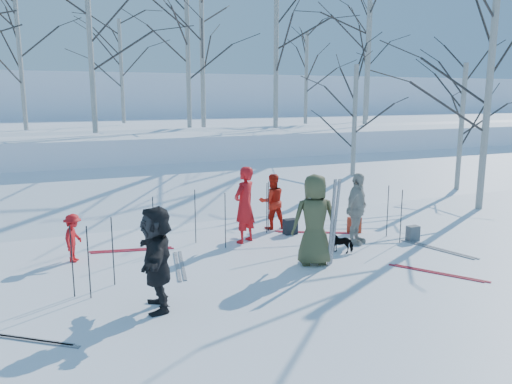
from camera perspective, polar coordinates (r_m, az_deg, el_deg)
name	(u,v)px	position (r m, az deg, el deg)	size (l,w,h in m)	color
ground	(283,262)	(11.02, 3.14, -8.02)	(120.00, 120.00, 0.00)	white
snow_ramp	(192,197)	(17.31, -7.28, -0.55)	(70.00, 9.50, 1.40)	white
snow_plateau	(138,146)	(26.84, -13.37, 5.17)	(70.00, 18.00, 2.20)	white
far_hill	(94,113)	(47.56, -18.04, 8.55)	(90.00, 30.00, 6.00)	white
skier_olive_center	(315,220)	(10.69, 6.71, -3.18)	(0.96, 0.63, 1.97)	#45482B
skier_red_north	(244,205)	(12.24, -1.32, -1.47)	(0.69, 0.45, 1.89)	red
skier_redor_behind	(272,201)	(13.55, 1.85, -1.08)	(0.73, 0.57, 1.51)	red
skier_red_seated	(73,238)	(11.62, -20.14, -4.95)	(0.69, 0.40, 1.07)	red
skier_cream_east	(357,209)	(12.37, 11.44, -1.88)	(1.03, 0.43, 1.75)	beige
skier_grey_west	(157,258)	(8.61, -11.29, -7.43)	(1.67, 0.53, 1.80)	black
dog	(341,242)	(11.80, 9.71, -5.66)	(0.26, 0.57, 0.48)	black
upright_ski_left	(332,223)	(10.58, 8.67, -3.57)	(0.07, 0.02, 1.90)	silver
upright_ski_right	(335,222)	(10.68, 9.04, -3.44)	(0.07, 0.02, 1.90)	silver
ski_pair_a	(438,249)	(12.63, 20.11, -6.15)	(0.70, 1.89, 0.02)	silver
ski_pair_b	(438,273)	(11.00, 20.05, -8.68)	(1.21, 1.70, 0.02)	#AE1827
ski_pair_c	(180,265)	(10.91, -8.70, -8.28)	(0.57, 1.90, 0.02)	silver
ski_pair_d	(21,338)	(8.54, -25.29, -14.89)	(1.62, 1.33, 0.02)	silver
ski_pair_e	(312,232)	(13.38, 6.43, -4.59)	(1.77, 1.07, 0.02)	#AE1827
ski_pair_f	(132,250)	(12.16, -14.00, -6.45)	(1.90, 0.59, 0.02)	#AE1827
ski_pole_a	(225,221)	(11.84, -3.53, -3.29)	(0.02, 0.02, 1.34)	black
ski_pole_b	(268,206)	(13.34, 1.41, -1.65)	(0.02, 0.02, 1.34)	black
ski_pole_c	(401,217)	(12.72, 16.25, -2.72)	(0.02, 0.02, 1.34)	black
ski_pole_d	(267,208)	(13.14, 1.24, -1.84)	(0.02, 0.02, 1.34)	black
ski_pole_e	(154,225)	(11.63, -11.62, -3.77)	(0.02, 0.02, 1.34)	black
ski_pole_f	(195,217)	(12.31, -6.96, -2.80)	(0.02, 0.02, 1.34)	black
ski_pole_g	(113,251)	(9.93, -16.04, -6.54)	(0.02, 0.02, 1.34)	black
ski_pole_h	(89,263)	(9.42, -18.59, -7.65)	(0.02, 0.02, 1.34)	black
ski_pole_i	(72,261)	(9.58, -20.27, -7.45)	(0.02, 0.02, 1.34)	black
ski_pole_j	(388,211)	(13.21, 14.81, -2.14)	(0.02, 0.02, 1.34)	black
backpack_red	(354,225)	(13.49, 11.17, -3.72)	(0.32, 0.22, 0.42)	#A63019
backpack_grey	(413,233)	(13.13, 17.48, -4.53)	(0.30, 0.20, 0.38)	#595C60
backpack_dark	(290,227)	(13.15, 3.94, -3.96)	(0.34, 0.24, 0.40)	black
birch_plateau_a	(306,78)	(25.16, 5.76, 12.79)	(3.68, 3.68, 4.40)	silver
birch_plateau_b	(90,43)	(19.84, -18.42, 15.81)	(5.14, 5.14, 6.48)	silver
birch_plateau_c	(21,64)	(22.46, -25.31, 13.04)	(4.23, 4.23, 5.18)	silver
birch_plateau_d	(188,59)	(22.18, -7.78, 14.83)	(4.67, 4.67, 5.82)	silver
birch_plateau_f	(369,62)	(29.90, 12.76, 14.25)	(5.11, 5.11, 6.44)	silver
birch_plateau_g	(368,49)	(25.23, 12.65, 15.71)	(5.60, 5.60, 7.15)	silver
birch_plateau_j	(276,50)	(21.92, 2.31, 15.94)	(5.20, 5.20, 6.56)	silver
birch_plateau_k	(121,72)	(26.38, -15.13, 13.11)	(4.14, 4.14, 5.06)	silver
birch_plateau_l	(202,55)	(22.37, -6.16, 15.33)	(4.95, 4.95, 6.21)	silver
birch_edge_b	(488,98)	(17.21, 25.00, 9.71)	(5.51, 5.51, 7.01)	silver
birch_edge_c	(461,129)	(19.91, 22.40, 6.67)	(3.92, 3.92, 4.74)	silver
birch_edge_e	(354,130)	(18.90, 11.16, 7.02)	(3.88, 3.88, 4.69)	silver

